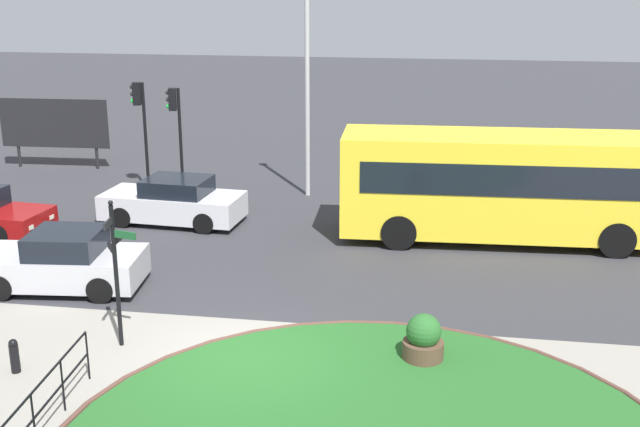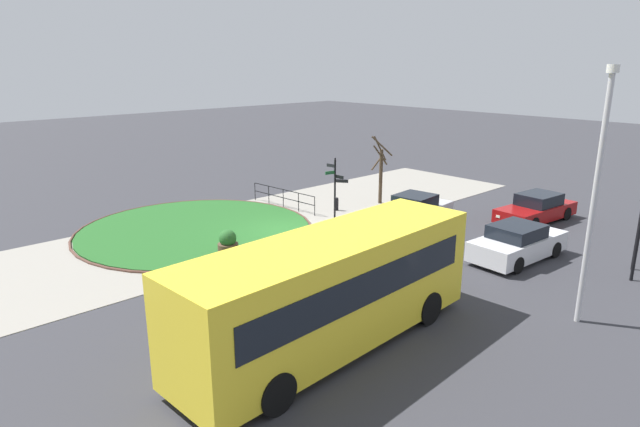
{
  "view_description": "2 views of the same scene",
  "coord_description": "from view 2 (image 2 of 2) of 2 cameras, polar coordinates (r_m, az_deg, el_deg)",
  "views": [
    {
      "loc": [
        3.76,
        -13.89,
        7.43
      ],
      "look_at": [
        1.02,
        3.23,
        2.18
      ],
      "focal_mm": 44.58,
      "sensor_mm": 36.0,
      "label": 1
    },
    {
      "loc": [
        14.62,
        17.94,
        7.47
      ],
      "look_at": [
        1.16,
        3.43,
        1.84
      ],
      "focal_mm": 30.13,
      "sensor_mm": 36.0,
      "label": 2
    }
  ],
  "objects": [
    {
      "name": "car_near_lane",
      "position": [
        27.9,
        21.99,
        0.47
      ],
      "size": [
        4.69,
        2.15,
        1.36
      ],
      "rotation": [
        0.0,
        0.0,
        -0.1
      ],
      "color": "maroon",
      "rests_on": "ground"
    },
    {
      "name": "grass_island",
      "position": [
        25.27,
        -13.05,
        -1.64
      ],
      "size": [
        10.4,
        10.4,
        0.1
      ],
      "primitive_type": "cylinder",
      "color": "#235B23",
      "rests_on": "ground"
    },
    {
      "name": "car_far_lane",
      "position": [
        22.25,
        20.24,
        -2.96
      ],
      "size": [
        4.42,
        2.11,
        1.43
      ],
      "rotation": [
        0.0,
        0.0,
        3.07
      ],
      "color": "silver",
      "rests_on": "ground"
    },
    {
      "name": "railing_grass_edge",
      "position": [
        28.31,
        -3.93,
        1.88
      ],
      "size": [
        0.32,
        4.66,
        1.01
      ],
      "rotation": [
        0.0,
        0.0,
        4.77
      ],
      "color": "black",
      "rests_on": "ground"
    },
    {
      "name": "bollard_foreground",
      "position": [
        27.77,
        1.79,
        1.03
      ],
      "size": [
        0.18,
        0.18,
        0.72
      ],
      "color": "black",
      "rests_on": "ground"
    },
    {
      "name": "planter_near_signpost",
      "position": [
        21.79,
        -9.76,
        -3.13
      ],
      "size": [
        0.82,
        0.82,
        1.03
      ],
      "color": "brown",
      "rests_on": "ground"
    },
    {
      "name": "grass_kerb_ring",
      "position": [
        25.26,
        -13.05,
        -1.63
      ],
      "size": [
        10.71,
        10.71,
        0.11
      ],
      "primitive_type": "torus",
      "color": "brown",
      "rests_on": "ground"
    },
    {
      "name": "lamppost_tall",
      "position": [
        16.81,
        27.21,
        2.13
      ],
      "size": [
        0.32,
        0.32,
        7.4
      ],
      "color": "#B7B7BC",
      "rests_on": "ground"
    },
    {
      "name": "signpost_directional",
      "position": [
        25.34,
        1.63,
        2.96
      ],
      "size": [
        0.9,
        1.02,
        3.15
      ],
      "color": "black",
      "rests_on": "ground"
    },
    {
      "name": "street_tree_bare",
      "position": [
        29.0,
        6.45,
        4.55
      ],
      "size": [
        1.17,
        1.21,
        3.75
      ],
      "color": "#423323",
      "rests_on": "ground"
    },
    {
      "name": "bus_yellow",
      "position": [
        14.32,
        1.23,
        -8.05
      ],
      "size": [
        9.34,
        2.87,
        3.1
      ],
      "rotation": [
        0.0,
        0.0,
        3.19
      ],
      "color": "yellow",
      "rests_on": "ground"
    },
    {
      "name": "ground",
      "position": [
        24.32,
        -3.48,
        -2.06
      ],
      "size": [
        120.0,
        120.0,
        0.0
      ],
      "primitive_type": "plane",
      "color": "#333338"
    },
    {
      "name": "sidewalk_paving",
      "position": [
        25.86,
        -6.35,
        -1.01
      ],
      "size": [
        32.0,
        7.93,
        0.02
      ],
      "primitive_type": "cube",
      "color": "gray",
      "rests_on": "ground"
    },
    {
      "name": "car_oncoming",
      "position": [
        25.77,
        10.15,
        0.3
      ],
      "size": [
        4.07,
        2.21,
        1.47
      ],
      "rotation": [
        0.0,
        0.0,
        3.24
      ],
      "color": "#B7B7BC",
      "rests_on": "ground"
    }
  ]
}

